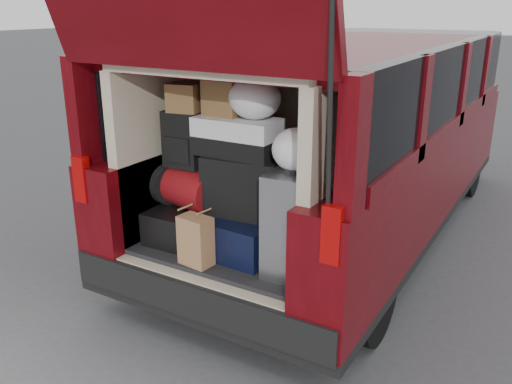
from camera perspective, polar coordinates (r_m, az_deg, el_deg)
ground at (r=3.76m, az=-3.17°, el=-14.36°), size 80.00×80.00×0.00m
minivan at (r=4.92m, az=8.74°, el=5.27°), size 1.90×5.35×2.77m
load_floor at (r=3.82m, az=-0.93°, el=-8.97°), size 1.24×1.05×0.55m
black_hardshell at (r=3.75m, az=-7.05°, el=-3.13°), size 0.42×0.57×0.22m
navy_hardshell at (r=3.52m, az=-0.82°, el=-4.26°), size 0.49×0.59×0.25m
silver_roller at (r=3.20m, az=4.12°, el=-3.12°), size 0.29×0.43×0.63m
kraft_bag at (r=3.34m, az=-6.36°, el=-5.12°), size 0.22×0.15×0.31m
red_duffel at (r=3.64m, az=-6.95°, el=0.39°), size 0.47×0.36×0.28m
black_soft_case at (r=3.44m, az=-0.86°, el=0.72°), size 0.56×0.37×0.38m
backpack at (r=3.60m, az=-7.56°, el=5.51°), size 0.26×0.16×0.37m
twotone_duffel at (r=3.38m, az=-1.96°, el=5.84°), size 0.53×0.28×0.24m
grocery_sack_lower at (r=3.52m, az=-7.51°, el=9.82°), size 0.23×0.20×0.18m
grocery_sack_upper at (r=3.43m, az=-3.29°, el=10.03°), size 0.24×0.20×0.24m
plastic_bag_center at (r=3.29m, az=-0.13°, el=9.86°), size 0.34×0.32×0.26m
plastic_bag_right at (r=3.05m, az=4.32°, el=4.45°), size 0.32×0.30×0.25m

